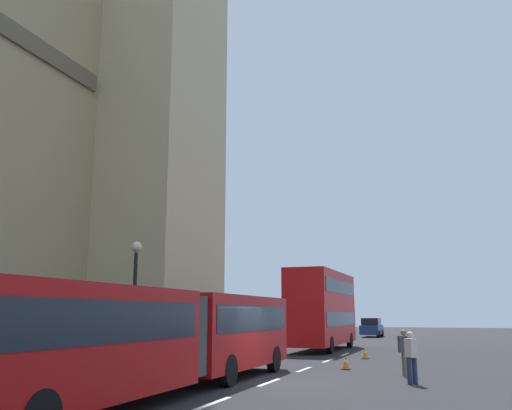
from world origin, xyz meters
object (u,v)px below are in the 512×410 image
Objects in this scene: articulated_bus at (167,332)px; street_lamp at (134,294)px; pedestrian_near_cones at (411,356)px; double_decker_bus at (322,307)px; pedestrian_by_kerb at (404,351)px; traffic_cone_west at (346,363)px; traffic_cone_middle at (365,353)px; sedan_lead at (372,328)px.

articulated_bus is 7.08m from street_lamp.
street_lamp is 3.12× the size of pedestrian_near_cones.
double_decker_bus is 5.94× the size of pedestrian_near_cones.
pedestrian_by_kerb is at bearing -81.48° from street_lamp.
articulated_bus is 27.98× the size of traffic_cone_west.
traffic_cone_west is 1.00× the size of traffic_cone_middle.
pedestrian_near_cones is 1.00× the size of pedestrian_by_kerb.
double_decker_bus reaches higher than pedestrian_by_kerb.
articulated_bus is 9.51m from traffic_cone_west.
pedestrian_by_kerb is at bearing -155.65° from double_decker_bus.
articulated_bus is at bearing 157.25° from traffic_cone_west.
pedestrian_by_kerb is (-34.94, -6.03, -0.00)m from sedan_lead.
articulated_bus is 9.29m from pedestrian_by_kerb.
traffic_cone_middle is 0.11× the size of street_lamp.
traffic_cone_middle is (-27.41, -3.44, -0.63)m from sedan_lead.
traffic_cone_middle is (-6.08, -3.57, -2.43)m from double_decker_bus.
double_decker_bus reaches higher than articulated_bus.
traffic_cone_middle is (14.43, -3.57, -1.46)m from articulated_bus.
pedestrian_near_cones reaches higher than traffic_cone_west.
traffic_cone_west is 0.34× the size of pedestrian_by_kerb.
pedestrian_by_kerb is at bearing 10.07° from pedestrian_near_cones.
double_decker_bus is 15.05m from pedestrian_by_kerb.
double_decker_bus is at bearing 22.40° from pedestrian_near_cones.
traffic_cone_middle is 0.34× the size of pedestrian_near_cones.
sedan_lead is 33.36m from traffic_cone_west.
pedestrian_by_kerb is at bearing -41.74° from articulated_bus.
traffic_cone_middle is at bearing 0.67° from traffic_cone_west.
traffic_cone_middle is at bearing -149.58° from double_decker_bus.
street_lamp is (-15.21, 4.50, 0.35)m from double_decker_bus.
street_lamp is at bearing 163.50° from double_decker_bus.
street_lamp is 3.12× the size of pedestrian_by_kerb.
traffic_cone_west is 5.09m from pedestrian_near_cones.
sedan_lead is 2.60× the size of pedestrian_by_kerb.
sedan_lead is at bearing -0.36° from double_decker_bus.
street_lamp is at bearing 86.14° from pedestrian_near_cones.
sedan_lead is (41.84, -0.13, -0.83)m from articulated_bus.
pedestrian_near_cones is at bearing -170.20° from sedan_lead.
street_lamp is at bearing 138.51° from traffic_cone_middle.
articulated_bus is 41.85m from sedan_lead.
articulated_bus reaches higher than sedan_lead.
traffic_cone_west is (-11.84, -3.64, -2.43)m from double_decker_bus.
street_lamp is at bearing 172.77° from sedan_lead.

